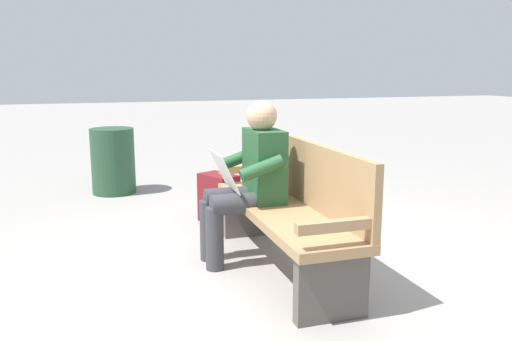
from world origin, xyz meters
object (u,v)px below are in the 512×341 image
object	(u,v)px
bench_near	(292,206)
trash_bin	(113,161)
backpack	(219,199)
person_seated	(249,177)

from	to	relation	value
bench_near	trash_bin	bearing A→B (deg)	21.46
backpack	person_seated	bearing A→B (deg)	177.97
person_seated	bench_near	bearing A→B (deg)	-136.21
bench_near	backpack	world-z (taller)	bench_near
bench_near	person_seated	size ratio (longest dim) A/B	1.53
bench_near	trash_bin	xyz separation A→B (m)	(2.79, 1.04, -0.09)
bench_near	backpack	size ratio (longest dim) A/B	4.00
bench_near	person_seated	xyz separation A→B (m)	(0.25, 0.23, 0.17)
backpack	trash_bin	size ratio (longest dim) A/B	0.61
bench_near	person_seated	bearing A→B (deg)	43.79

